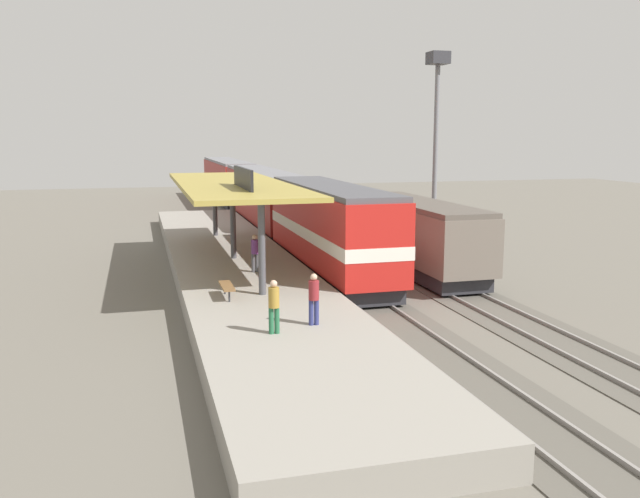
# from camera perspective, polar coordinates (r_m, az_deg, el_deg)

# --- Properties ---
(ground_plane) EXTENTS (120.00, 120.00, 0.00)m
(ground_plane) POSITION_cam_1_polar(r_m,az_deg,el_deg) (35.50, 3.27, -1.70)
(ground_plane) COLOR #666056
(track_near) EXTENTS (3.20, 110.00, 0.16)m
(track_near) POSITION_cam_1_polar(r_m,az_deg,el_deg) (34.92, 0.15, -1.82)
(track_near) COLOR #565249
(track_near) RESTS_ON ground
(track_far) EXTENTS (3.20, 110.00, 0.16)m
(track_far) POSITION_cam_1_polar(r_m,az_deg,el_deg) (36.39, 7.16, -1.42)
(track_far) COLOR #565249
(track_far) RESTS_ON ground
(platform) EXTENTS (6.00, 44.00, 0.90)m
(platform) POSITION_cam_1_polar(r_m,az_deg,el_deg) (33.93, -7.36, -1.52)
(platform) COLOR gray
(platform) RESTS_ON ground
(station_canopy) EXTENTS (5.20, 18.00, 4.70)m
(station_canopy) POSITION_cam_1_polar(r_m,az_deg,el_deg) (33.29, -7.49, 5.36)
(station_canopy) COLOR #47474C
(station_canopy) RESTS_ON platform
(platform_bench) EXTENTS (0.44, 1.70, 0.50)m
(platform_bench) POSITION_cam_1_polar(r_m,az_deg,el_deg) (25.63, -7.96, -3.18)
(platform_bench) COLOR #333338
(platform_bench) RESTS_ON platform
(locomotive) EXTENTS (2.93, 14.43, 4.44)m
(locomotive) POSITION_cam_1_polar(r_m,az_deg,el_deg) (33.08, 0.85, 1.71)
(locomotive) COLOR #28282D
(locomotive) RESTS_ON track_near
(passenger_carriage_front) EXTENTS (2.90, 20.00, 4.24)m
(passenger_carriage_front) POSITION_cam_1_polar(r_m,az_deg,el_deg) (50.52, -4.83, 4.36)
(passenger_carriage_front) COLOR #28282D
(passenger_carriage_front) RESTS_ON track_near
(passenger_carriage_rear) EXTENTS (2.90, 20.00, 4.24)m
(passenger_carriage_rear) POSITION_cam_1_polar(r_m,az_deg,el_deg) (71.02, -7.90, 5.85)
(passenger_carriage_rear) COLOR #28282D
(passenger_carriage_rear) RESTS_ON track_near
(freight_car) EXTENTS (2.80, 12.00, 3.54)m
(freight_car) POSITION_cam_1_polar(r_m,az_deg,el_deg) (34.47, 8.33, 1.20)
(freight_car) COLOR #28282D
(freight_car) RESTS_ON track_far
(light_mast) EXTENTS (1.10, 1.10, 11.70)m
(light_mast) POSITION_cam_1_polar(r_m,az_deg,el_deg) (40.01, 9.93, 11.56)
(light_mast) COLOR slate
(light_mast) RESTS_ON ground
(person_waiting) EXTENTS (0.34, 0.34, 1.71)m
(person_waiting) POSITION_cam_1_polar(r_m,az_deg,el_deg) (20.81, -3.96, -4.70)
(person_waiting) COLOR #23603D
(person_waiting) RESTS_ON platform
(person_walking) EXTENTS (0.34, 0.34, 1.71)m
(person_walking) POSITION_cam_1_polar(r_m,az_deg,el_deg) (30.15, -5.57, -0.19)
(person_walking) COLOR #4C4C51
(person_walking) RESTS_ON platform
(person_boarding) EXTENTS (0.34, 0.34, 1.71)m
(person_boarding) POSITION_cam_1_polar(r_m,az_deg,el_deg) (21.69, -0.53, -4.07)
(person_boarding) COLOR navy
(person_boarding) RESTS_ON platform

